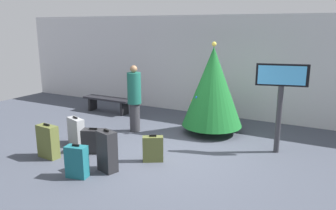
# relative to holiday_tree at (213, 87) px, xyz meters

# --- Properties ---
(ground_plane) EXTENTS (16.00, 16.00, 0.00)m
(ground_plane) POSITION_rel_holiday_tree_xyz_m (-0.23, -1.87, -1.22)
(ground_plane) COLOR #424754
(back_wall) EXTENTS (16.00, 0.20, 3.05)m
(back_wall) POSITION_rel_holiday_tree_xyz_m (-0.23, 1.83, 0.30)
(back_wall) COLOR silver
(back_wall) RESTS_ON ground_plane
(holiday_tree) EXTENTS (1.55, 1.55, 2.36)m
(holiday_tree) POSITION_rel_holiday_tree_xyz_m (0.00, 0.00, 0.00)
(holiday_tree) COLOR #4C3319
(holiday_tree) RESTS_ON ground_plane
(flight_info_kiosk) EXTENTS (1.06, 0.35, 1.96)m
(flight_info_kiosk) POSITION_rel_holiday_tree_xyz_m (1.77, -0.61, 0.19)
(flight_info_kiosk) COLOR #333338
(flight_info_kiosk) RESTS_ON ground_plane
(waiting_bench) EXTENTS (1.71, 0.44, 0.48)m
(waiting_bench) POSITION_rel_holiday_tree_xyz_m (-3.71, 0.40, -0.86)
(waiting_bench) COLOR black
(waiting_bench) RESTS_ON ground_plane
(traveller_0) EXTENTS (0.37, 0.37, 1.76)m
(traveller_0) POSITION_rel_holiday_tree_xyz_m (-1.84, -0.84, -0.30)
(traveller_0) COLOR #333338
(traveller_0) RESTS_ON ground_plane
(suitcase_0) EXTENTS (0.43, 0.29, 0.64)m
(suitcase_0) POSITION_rel_holiday_tree_xyz_m (-1.24, -3.65, -0.92)
(suitcase_0) COLOR #19606B
(suitcase_0) RESTS_ON ground_plane
(suitcase_1) EXTENTS (0.43, 0.34, 0.84)m
(suitcase_1) POSITION_rel_holiday_tree_xyz_m (-0.91, -3.17, -0.82)
(suitcase_1) COLOR #232326
(suitcase_1) RESTS_ON ground_plane
(suitcase_2) EXTENTS (0.50, 0.26, 0.75)m
(suitcase_2) POSITION_rel_holiday_tree_xyz_m (-2.45, -3.22, -0.87)
(suitcase_2) COLOR #59602D
(suitcase_2) RESTS_ON ground_plane
(suitcase_3) EXTENTS (0.54, 0.35, 0.67)m
(suitcase_3) POSITION_rel_holiday_tree_xyz_m (-2.51, -2.33, -0.91)
(suitcase_3) COLOR #9EA0A5
(suitcase_3) RESTS_ON ground_plane
(suitcase_4) EXTENTS (0.45, 0.37, 0.57)m
(suitcase_4) POSITION_rel_holiday_tree_xyz_m (-0.39, -2.35, -0.95)
(suitcase_4) COLOR #59602D
(suitcase_4) RESTS_ON ground_plane
(suitcase_5) EXTENTS (0.56, 0.42, 0.56)m
(suitcase_5) POSITION_rel_holiday_tree_xyz_m (-1.80, -2.53, -0.96)
(suitcase_5) COLOR #232326
(suitcase_5) RESTS_ON ground_plane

